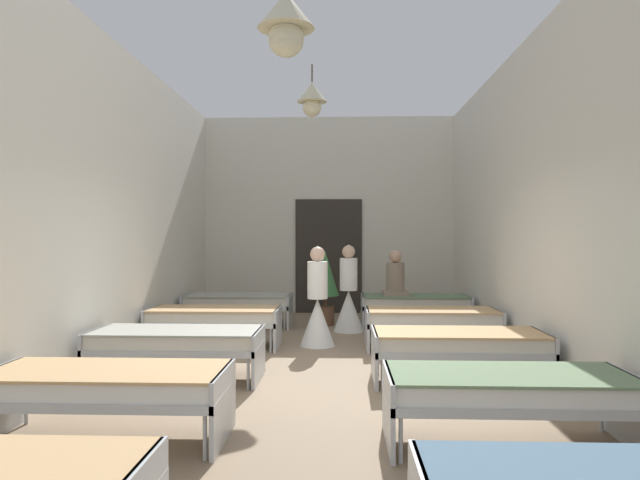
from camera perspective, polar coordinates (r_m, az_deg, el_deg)
ground_plane at (r=6.58m, az=-0.36°, el=-14.40°), size 5.86×11.97×0.10m
room_shell at (r=7.55m, az=0.04°, el=3.78°), size 5.66×11.57×4.15m
bed_left_row_1 at (r=4.97m, az=-20.50°, el=-13.51°), size 1.90×0.84×0.57m
bed_right_row_1 at (r=4.79m, az=18.38°, el=-14.07°), size 1.90×0.84×0.57m
bed_left_row_2 at (r=6.73m, az=-14.14°, el=-9.81°), size 1.90×0.84×0.57m
bed_right_row_2 at (r=6.59m, az=13.72°, el=-10.03°), size 1.90×0.84×0.57m
bed_left_row_3 at (r=8.54m, az=-10.51°, el=-7.61°), size 1.90×0.84×0.57m
bed_right_row_3 at (r=8.44m, az=11.13°, el=-7.71°), size 1.90×0.84×0.57m
bed_left_row_4 at (r=10.39m, az=-8.18°, el=-6.16°), size 1.90×0.84×0.57m
bed_right_row_4 at (r=10.30m, az=9.49°, el=-6.22°), size 1.90×0.84×0.57m
nurse_near_aisle at (r=9.75m, az=2.88°, el=-6.06°), size 0.52×0.52×1.49m
nurse_mid_aisle at (r=8.49m, az=-0.25°, el=-7.04°), size 0.52×0.52×1.49m
patient_seated_primary at (r=10.18m, az=7.56°, el=-3.87°), size 0.44×0.44×0.80m
potted_plant at (r=10.40m, az=0.52°, el=-4.00°), size 0.50×0.50×1.36m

